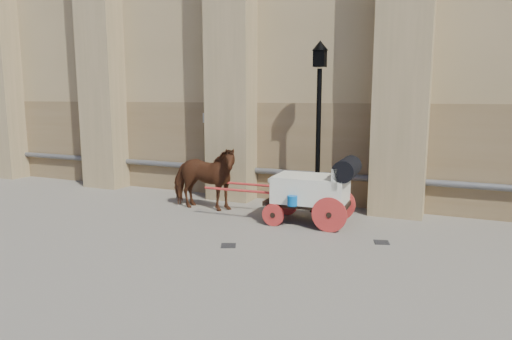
% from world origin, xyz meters
% --- Properties ---
extents(ground, '(90.00, 90.00, 0.00)m').
position_xyz_m(ground, '(0.00, 0.00, 0.00)').
color(ground, slate).
rests_on(ground, ground).
extents(horse, '(2.20, 1.07, 1.82)m').
position_xyz_m(horse, '(-1.09, 1.99, 0.91)').
color(horse, '#552A19').
rests_on(horse, ground).
extents(carriage, '(3.96, 1.43, 1.72)m').
position_xyz_m(carriage, '(2.23, 1.83, 0.93)').
color(carriage, black).
rests_on(carriage, ground).
extents(street_lamp, '(0.44, 0.44, 4.65)m').
position_xyz_m(street_lamp, '(1.92, 3.04, 2.49)').
color(street_lamp, black).
rests_on(street_lamp, ground).
extents(drain_grate_near, '(0.42, 0.42, 0.01)m').
position_xyz_m(drain_grate_near, '(1.00, -0.59, 0.01)').
color(drain_grate_near, black).
rests_on(drain_grate_near, ground).
extents(drain_grate_far, '(0.40, 0.40, 0.01)m').
position_xyz_m(drain_grate_far, '(4.00, 0.96, 0.01)').
color(drain_grate_far, black).
rests_on(drain_grate_far, ground).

